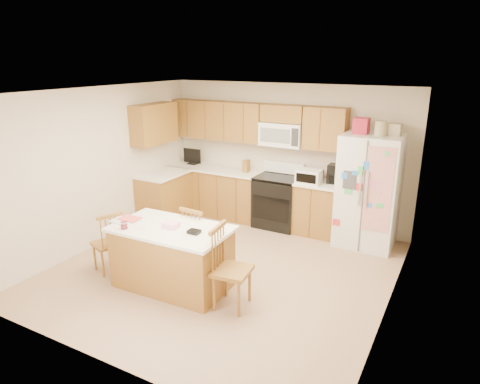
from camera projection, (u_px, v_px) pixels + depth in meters
The scene contains 9 objects.
ground at pixel (223, 270), 6.15m from camera, with size 4.50×4.50×0.00m, color tan.
room_shell at pixel (222, 173), 5.72m from camera, with size 4.60×4.60×2.52m.
cabinetry at pixel (226, 172), 7.82m from camera, with size 3.36×1.56×2.15m.
stove at pixel (278, 201), 7.63m from camera, with size 0.76×0.65×1.13m.
refrigerator at pixel (369, 190), 6.73m from camera, with size 0.90×0.79×2.04m.
island at pixel (172, 256), 5.61m from camera, with size 1.62×0.93×0.93m.
windsor_chair_left at pixel (109, 243), 6.00m from camera, with size 0.48×0.49×0.90m.
windsor_chair_back at pixel (198, 240), 6.05m from camera, with size 0.44×0.42×0.95m.
windsor_chair_right at pixel (230, 270), 5.12m from camera, with size 0.47×0.49×1.03m.
Camera 1 is at (2.84, -4.75, 2.92)m, focal length 32.00 mm.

